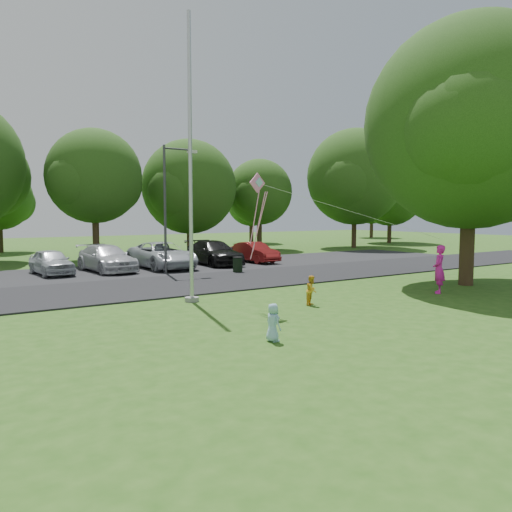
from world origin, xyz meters
TOP-DOWN VIEW (x-y plane):
  - ground at (0.00, 0.00)m, footprint 120.00×120.00m
  - park_road at (0.00, 9.00)m, footprint 60.00×6.00m
  - parking_strip at (0.00, 15.50)m, footprint 42.00×7.00m
  - flagpole at (-3.50, 5.00)m, footprint 0.50×0.50m
  - street_lamp at (-0.71, 12.91)m, footprint 1.85×0.27m
  - trash_can at (2.44, 11.41)m, footprint 0.53×0.53m
  - big_tree at (8.25, 1.90)m, footprint 9.58×8.99m
  - tree_row at (1.59, 24.23)m, footprint 64.35×11.94m
  - horizon_trees at (4.06, 33.88)m, footprint 77.46×7.20m
  - parked_cars at (-0.02, 15.43)m, footprint 13.73×5.37m
  - woman at (5.39, 1.24)m, footprint 0.82×0.80m
  - child_yellow at (-0.42, 2.08)m, footprint 0.62×0.58m
  - child_blue at (-4.39, -1.13)m, footprint 0.33×0.48m
  - kite at (-2.21, 2.42)m, footprint 8.12×1.49m

SIDE VIEW (x-z plane):
  - ground at x=0.00m, z-range 0.00..0.00m
  - park_road at x=0.00m, z-range 0.00..0.06m
  - parking_strip at x=0.00m, z-range 0.00..0.06m
  - trash_can at x=2.44m, z-range 0.00..0.85m
  - child_blue at x=-4.39m, z-range 0.00..0.94m
  - child_yellow at x=-0.42m, z-range 0.00..1.02m
  - parked_cars at x=-0.02m, z-range 0.02..1.50m
  - woman at x=5.39m, z-range 0.00..1.90m
  - kite at x=-2.21m, z-range 2.25..5.03m
  - street_lamp at x=-0.71m, z-range 0.67..7.26m
  - flagpole at x=-3.50m, z-range -0.83..9.17m
  - horizon_trees at x=4.06m, z-range 0.79..7.81m
  - tree_row at x=1.59m, z-range 0.27..11.15m
  - big_tree at x=8.25m, z-range 1.00..12.44m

